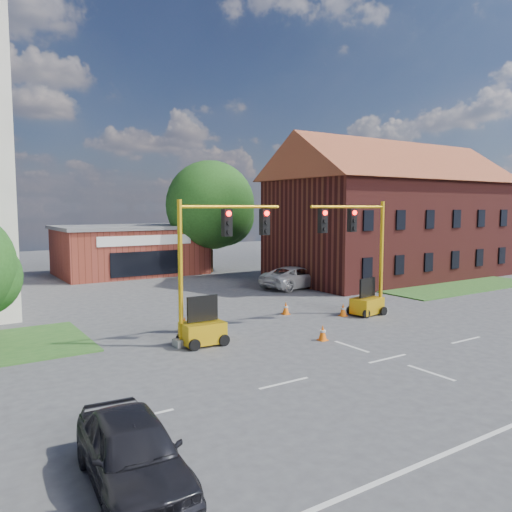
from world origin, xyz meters
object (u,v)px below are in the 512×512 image
signal_mast_west (215,252)px  pickup_white (296,277)px  trailer_east (367,304)px  sedan_dark (132,451)px  signal_mast_east (360,244)px  trailer_west (203,330)px

signal_mast_west → pickup_white: size_ratio=1.09×
trailer_east → sedan_dark: bearing=-159.9°
signal_mast_east → pickup_white: signal_mast_east is taller
signal_mast_west → trailer_west: bearing=-158.1°
pickup_white → trailer_east: bearing=156.0°
trailer_west → trailer_east: bearing=5.5°
trailer_east → sedan_dark: (-16.51, -9.46, 0.17)m
sedan_dark → trailer_east: bearing=34.4°
signal_mast_east → sedan_dark: 18.51m
trailer_east → pickup_white: (2.43, 9.52, 0.18)m
signal_mast_west → sedan_dark: size_ratio=1.37×
sedan_dark → trailer_west: bearing=60.0°
trailer_west → pickup_white: (12.74, 10.02, 0.15)m
signal_mast_east → signal_mast_west: bearing=180.0°
trailer_west → sedan_dark: bearing=-122.0°
signal_mast_west → sedan_dark: bearing=-127.0°
signal_mast_west → pickup_white: 15.70m
trailer_west → sedan_dark: 10.89m
signal_mast_east → pickup_white: bearing=71.6°
trailer_east → trailer_west: bearing=173.1°
pickup_white → sedan_dark: bearing=125.3°
trailer_west → sedan_dark: size_ratio=0.45×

